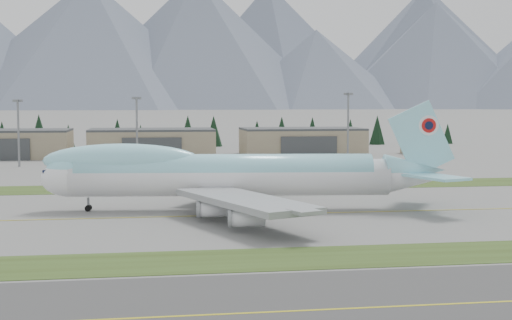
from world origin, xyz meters
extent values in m
plane|color=slate|center=(0.00, 0.00, 0.00)|extent=(7000.00, 7000.00, 0.00)
cube|color=#344418|center=(0.00, -38.00, 0.00)|extent=(400.00, 14.00, 0.08)
cube|color=#344418|center=(0.00, 45.00, 0.00)|extent=(400.00, 18.00, 0.08)
cube|color=#3B3B3B|center=(0.00, -62.00, 0.00)|extent=(400.00, 32.00, 0.04)
cube|color=gold|center=(0.00, 0.00, 0.00)|extent=(400.00, 0.40, 0.02)
cube|color=gold|center=(0.00, -62.00, 0.00)|extent=(400.00, 0.40, 0.02)
cylinder|color=white|center=(-0.65, 6.34, 6.41)|extent=(62.30, 13.87, 7.18)
cylinder|color=#9AEAFC|center=(-1.75, 6.46, 7.74)|extent=(57.85, 12.84, 6.63)
ellipsoid|color=white|center=(-31.41, 9.70, 6.41)|extent=(12.21, 8.39, 7.18)
ellipsoid|color=#9AEAFC|center=(-31.41, 9.70, 7.74)|extent=(10.22, 7.10, 6.09)
ellipsoid|color=#9AEAFC|center=(-21.53, 8.62, 9.84)|extent=(30.98, 9.38, 6.63)
cube|color=#0C1433|center=(-35.26, 10.12, 7.85)|extent=(2.67, 3.11, 1.43)
cone|color=white|center=(35.60, 2.38, 6.41)|extent=(13.95, 8.44, 7.04)
cone|color=#9AEAFC|center=(35.60, 2.38, 7.74)|extent=(12.78, 7.69, 6.41)
cube|color=#9AEAFC|center=(36.70, 2.26, 13.92)|extent=(13.38, 2.11, 15.25)
cylinder|color=white|center=(38.07, 2.55, 16.58)|extent=(3.98, 0.65, 3.98)
cylinder|color=red|center=(38.08, 2.66, 16.58)|extent=(2.88, 0.53, 2.87)
cylinder|color=#0C1433|center=(38.09, 2.77, 16.58)|extent=(1.67, 0.40, 1.66)
cube|color=#9AEAFC|center=(38.52, 8.73, 7.07)|extent=(11.97, 13.83, 0.51)
cube|color=#9AEAFC|center=(37.08, -4.46, 7.07)|extent=(10.19, 13.64, 0.51)
cube|color=#93969A|center=(3.53, 24.23, 4.42)|extent=(27.33, 33.32, 1.11)
cube|color=#93969A|center=(-0.44, -12.03, 4.42)|extent=(22.04, 34.68, 1.11)
cylinder|color=white|center=(-2.01, 20.38, 2.32)|extent=(6.01, 3.37, 2.76)
cylinder|color=white|center=(4.49, 30.01, 2.32)|extent=(6.01, 3.37, 2.76)
cylinder|color=white|center=(-5.01, -7.08, 2.32)|extent=(6.01, 3.37, 2.76)
cylinder|color=white|center=(-0.74, -17.89, 2.32)|extent=(6.01, 3.37, 2.76)
cylinder|color=slate|center=(-28.12, 9.34, 1.33)|extent=(0.54, 0.54, 2.65)
cylinder|color=slate|center=(-1.94, 9.82, 1.44)|extent=(0.68, 0.68, 2.87)
cylinder|color=slate|center=(-2.66, 3.22, 1.44)|extent=(0.68, 0.68, 2.87)
cylinder|color=slate|center=(3.55, 9.22, 1.44)|extent=(0.68, 0.68, 2.87)
cylinder|color=slate|center=(2.83, 2.62, 1.44)|extent=(0.68, 0.68, 2.87)
cylinder|color=black|center=(-28.17, 8.90, 0.61)|extent=(1.25, 0.52, 1.22)
cylinder|color=black|center=(-28.07, 9.78, 0.61)|extent=(1.25, 0.52, 1.22)
cylinder|color=black|center=(-1.94, 9.82, 0.66)|extent=(1.38, 0.69, 1.33)
cylinder|color=black|center=(-2.66, 3.22, 0.66)|extent=(1.38, 0.69, 1.33)
cylinder|color=black|center=(3.55, 9.22, 0.66)|extent=(1.38, 0.69, 1.33)
cylinder|color=black|center=(2.83, 2.62, 0.66)|extent=(1.38, 0.69, 1.33)
cube|color=gray|center=(-70.00, 150.00, 5.00)|extent=(48.00, 26.00, 10.00)
cube|color=#383B3D|center=(-70.00, 150.00, 10.40)|extent=(48.00, 26.00, 0.80)
cube|color=gray|center=(-15.00, 150.00, 5.00)|extent=(48.00, 26.00, 10.00)
cube|color=#383B3D|center=(-15.00, 150.00, 10.40)|extent=(48.00, 26.00, 0.80)
cube|color=#383B3D|center=(-15.00, 136.70, 4.00)|extent=(22.08, 0.60, 8.00)
cube|color=gray|center=(45.00, 150.00, 5.00)|extent=(48.00, 26.00, 10.00)
cube|color=#383B3D|center=(45.00, 150.00, 10.40)|extent=(48.00, 26.00, 0.80)
cube|color=#383B3D|center=(45.00, 136.70, 4.00)|extent=(22.08, 0.60, 8.00)
cube|color=gray|center=(95.00, 148.00, 3.50)|extent=(14.00, 12.00, 7.00)
cube|color=#383B3D|center=(95.00, 148.00, 7.30)|extent=(14.00, 12.00, 0.60)
cylinder|color=slate|center=(-58.29, 110.33, 10.60)|extent=(0.70, 0.70, 21.21)
cube|color=slate|center=(-58.29, 110.33, 21.61)|extent=(3.20, 3.20, 0.80)
cylinder|color=slate|center=(-20.12, 112.97, 11.05)|extent=(0.70, 0.70, 22.09)
cube|color=slate|center=(-20.12, 112.97, 22.49)|extent=(3.20, 3.20, 0.80)
cylinder|color=slate|center=(52.01, 107.41, 11.79)|extent=(0.70, 0.70, 23.57)
cube|color=slate|center=(52.01, 107.41, 23.97)|extent=(3.20, 3.20, 0.80)
imported|color=silver|center=(-40.52, 120.67, 0.00)|extent=(1.65, 3.17, 1.03)
imported|color=#ABB72D|center=(26.41, 115.85, 0.00)|extent=(3.66, 1.80, 1.15)
imported|color=#BBBDC1|center=(57.34, 119.86, 0.00)|extent=(2.82, 4.76, 1.29)
cone|color=black|center=(-83.70, 214.70, 6.16)|extent=(6.90, 6.90, 12.32)
cone|color=black|center=(-67.11, 215.53, 7.80)|extent=(8.74, 8.74, 15.60)
cone|color=black|center=(-52.95, 208.46, 5.45)|extent=(6.10, 6.10, 10.89)
cone|color=black|center=(-30.64, 210.52, 6.69)|extent=(7.49, 7.49, 13.37)
cone|color=black|center=(-19.81, 208.28, 5.31)|extent=(5.95, 5.95, 10.63)
cone|color=black|center=(2.38, 208.42, 7.46)|extent=(8.35, 8.35, 14.92)
cone|color=black|center=(14.72, 208.79, 7.40)|extent=(8.29, 8.29, 14.81)
cone|color=black|center=(36.20, 211.77, 6.16)|extent=(6.90, 6.90, 12.33)
cone|color=black|center=(48.65, 212.67, 7.11)|extent=(7.97, 7.97, 14.23)
cone|color=black|center=(64.80, 215.82, 6.92)|extent=(7.75, 7.75, 13.83)
cone|color=black|center=(82.18, 208.27, 6.49)|extent=(7.27, 7.27, 12.98)
cone|color=black|center=(97.52, 213.05, 7.32)|extent=(8.20, 8.20, 14.64)
cone|color=black|center=(115.77, 208.41, 5.24)|extent=(5.86, 5.86, 10.47)
cone|color=black|center=(135.20, 213.87, 5.17)|extent=(5.79, 5.79, 10.33)
cone|color=#525D6E|center=(-200.00, 2261.18, 211.44)|extent=(984.37, 984.37, 422.88)
cone|color=silver|center=(-200.00, 2261.18, 338.30)|extent=(374.06, 374.06, 169.15)
cone|color=#525D6E|center=(150.00, 2309.18, 225.61)|extent=(935.00, 935.00, 451.23)
cone|color=silver|center=(150.00, 2309.18, 360.98)|extent=(355.30, 355.30, 180.49)
cone|color=#525D6E|center=(550.00, 2236.27, 132.70)|extent=(657.15, 657.15, 265.40)
cone|color=silver|center=(550.00, 2236.27, 212.32)|extent=(249.72, 249.72, 106.16)
cone|color=#525D6E|center=(1000.00, 2299.64, 187.67)|extent=(827.97, 827.97, 375.34)
cone|color=silver|center=(1000.00, 2299.64, 300.27)|extent=(314.63, 314.63, 150.14)
cone|color=#525D6E|center=(-200.00, 2900.00, 220.60)|extent=(882.41, 882.41, 441.21)
cone|color=silver|center=(-200.00, 2900.00, 344.14)|extent=(352.97, 352.97, 194.13)
cone|color=#525D6E|center=(500.00, 2900.00, 261.78)|extent=(1047.14, 1047.14, 523.57)
cone|color=silver|center=(500.00, 2900.00, 408.38)|extent=(418.85, 418.85, 230.37)
cone|color=#525D6E|center=(1200.00, 2900.00, 265.81)|extent=(1063.23, 1063.23, 531.61)
cone|color=silver|center=(1200.00, 2900.00, 414.66)|extent=(425.29, 425.29, 233.91)
camera|label=1|loc=(-16.52, -131.13, 21.10)|focal=50.00mm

